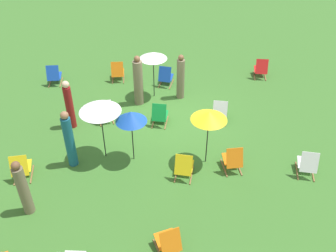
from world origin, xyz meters
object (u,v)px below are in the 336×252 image
(deckchair_2, at_px, (166,77))
(person_1, at_px, (181,78))
(deckchair_13, at_px, (233,160))
(umbrella_2, at_px, (100,108))
(deckchair_3, at_px, (160,115))
(deckchair_4, at_px, (54,75))
(deckchair_1, at_px, (105,112))
(umbrella_0, at_px, (209,116))
(deckchair_5, at_px, (21,167))
(umbrella_3, at_px, (153,56))
(person_3, at_px, (69,140))
(deckchair_7, at_px, (168,242))
(deckchair_6, at_px, (118,72))
(person_4, at_px, (23,189))
(deckchair_12, at_px, (261,69))
(person_2, at_px, (69,105))
(person_0, at_px, (138,82))
(umbrella_1, at_px, (131,117))
(deckchair_8, at_px, (220,112))
(deckchair_9, at_px, (307,164))
(deckchair_0, at_px, (184,166))

(deckchair_2, distance_m, person_1, 1.17)
(deckchair_13, distance_m, umbrella_2, 4.08)
(deckchair_3, relative_size, deckchair_4, 1.02)
(deckchair_1, height_order, umbrella_0, umbrella_0)
(deckchair_3, height_order, deckchair_5, same)
(umbrella_3, xyz_separation_m, person_3, (2.55, 3.67, -0.77))
(deckchair_7, distance_m, deckchair_13, 3.38)
(deckchair_5, bearing_deg, deckchair_4, -95.89)
(deckchair_6, height_order, person_4, person_4)
(deckchair_5, distance_m, deckchair_12, 9.87)
(umbrella_2, distance_m, person_2, 2.22)
(person_0, xyz_separation_m, person_2, (2.26, 1.30, -0.04))
(person_0, height_order, person_1, person_0)
(umbrella_1, bearing_deg, deckchair_12, -137.46)
(deckchair_1, distance_m, umbrella_3, 2.64)
(deckchair_8, height_order, umbrella_2, umbrella_2)
(deckchair_9, height_order, umbrella_0, umbrella_0)
(deckchair_1, bearing_deg, umbrella_3, -153.86)
(deckchair_7, xyz_separation_m, deckchair_8, (-2.11, -5.14, 0.00))
(person_4, bearing_deg, person_3, -28.58)
(deckchair_3, xyz_separation_m, deckchair_12, (-4.28, -2.98, 0.00))
(deckchair_9, xyz_separation_m, person_0, (4.77, -4.09, 0.53))
(person_4, bearing_deg, deckchair_0, -77.75)
(deckchair_12, distance_m, person_1, 3.70)
(deckchair_3, xyz_separation_m, person_0, (0.69, -1.35, 0.53))
(deckchair_3, height_order, deckchair_6, same)
(deckchair_8, relative_size, person_1, 0.48)
(umbrella_1, height_order, umbrella_2, umbrella_2)
(deckchair_7, height_order, deckchair_9, same)
(deckchair_2, height_order, deckchair_12, same)
(deckchair_5, height_order, umbrella_0, umbrella_0)
(umbrella_0, xyz_separation_m, umbrella_1, (2.16, -0.27, -0.12))
(deckchair_12, bearing_deg, person_1, 30.63)
(person_1, bearing_deg, deckchair_6, -13.51)
(person_4, bearing_deg, deckchair_3, -46.13)
(umbrella_1, bearing_deg, deckchair_8, -148.66)
(deckchair_5, xyz_separation_m, deckchair_13, (-6.03, 0.08, 0.00))
(person_4, bearing_deg, umbrella_2, -43.27)
(deckchair_4, relative_size, deckchair_6, 1.00)
(umbrella_0, bearing_deg, deckchair_8, -110.76)
(deckchair_0, xyz_separation_m, deckchair_3, (0.56, -2.61, 0.00))
(person_3, bearing_deg, person_1, 41.09)
(deckchair_3, relative_size, person_1, 0.48)
(umbrella_1, xyz_separation_m, person_1, (-1.74, -3.41, -0.73))
(person_2, bearing_deg, deckchair_5, 103.19)
(deckchair_2, height_order, person_1, person_1)
(umbrella_1, bearing_deg, deckchair_13, 167.06)
(umbrella_2, bearing_deg, deckchair_3, -138.00)
(person_1, xyz_separation_m, person_4, (4.43, 5.28, -0.02))
(deckchair_12, bearing_deg, umbrella_0, 68.50)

